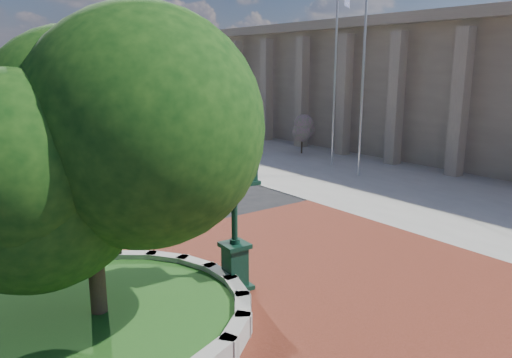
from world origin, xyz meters
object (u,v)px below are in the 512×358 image
object	(u,v)px
flagpole_a	(363,67)
flagpole_b	(335,74)
post_clock	(234,198)
parked_car	(22,117)
street_lamp_near	(84,75)

from	to	relation	value
flagpole_a	flagpole_b	world-z (taller)	flagpole_a
post_clock	parked_car	xyz separation A→B (m)	(4.00, 41.65, -1.68)
flagpole_b	street_lamp_near	world-z (taller)	flagpole_b
parked_car	flagpole_b	world-z (taller)	flagpole_b
flagpole_a	street_lamp_near	xyz separation A→B (m)	(-7.50, 19.94, -0.66)
post_clock	flagpole_b	bearing A→B (deg)	35.98
post_clock	parked_car	bearing A→B (deg)	84.51
flagpole_b	post_clock	bearing A→B (deg)	-144.02
parked_car	flagpole_a	distance (m)	35.88
parked_car	post_clock	bearing A→B (deg)	-105.23
parked_car	flagpole_b	size ratio (longest dim) A/B	0.47
post_clock	flagpole_b	size ratio (longest dim) A/B	0.45
flagpole_b	street_lamp_near	xyz separation A→B (m)	(-8.35, 17.17, -0.24)
flagpole_b	flagpole_a	bearing A→B (deg)	-106.93
flagpole_a	flagpole_b	size ratio (longest dim) A/B	1.08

